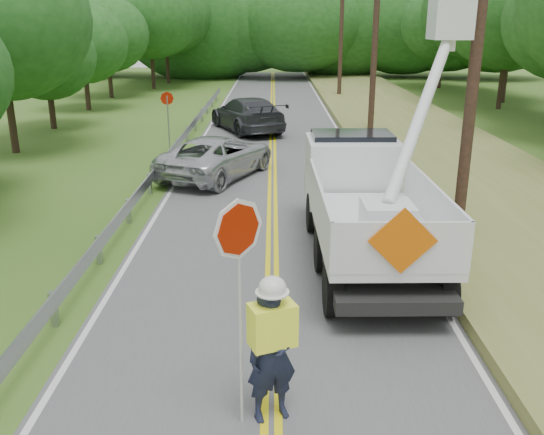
{
  "coord_description": "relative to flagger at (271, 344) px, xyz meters",
  "views": [
    {
      "loc": [
        0.02,
        -5.9,
        5.48
      ],
      "look_at": [
        0.0,
        6.0,
        1.5
      ],
      "focal_mm": 38.74,
      "sensor_mm": 36.0,
      "label": 1
    }
  ],
  "objects": [
    {
      "name": "road",
      "position": [
        -0.0,
        12.71,
        -1.2
      ],
      "size": [
        7.2,
        96.0,
        0.03
      ],
      "color": "#535355",
      "rests_on": "ground"
    },
    {
      "name": "guardrail",
      "position": [
        -4.02,
        13.61,
        -0.65
      ],
      "size": [
        0.18,
        48.0,
        0.77
      ],
      "color": "#92939A",
      "rests_on": "ground"
    },
    {
      "name": "utility_poles",
      "position": [
        5.0,
        15.72,
        4.06
      ],
      "size": [
        1.6,
        43.3,
        10.0
      ],
      "color": "black",
      "rests_on": "ground"
    },
    {
      "name": "tall_grass_verge",
      "position": [
        7.1,
        12.71,
        -1.06
      ],
      "size": [
        7.0,
        96.0,
        0.3
      ],
      "primitive_type": "cube",
      "color": "olive",
      "rests_on": "ground"
    },
    {
      "name": "treeline_left",
      "position": [
        -10.63,
        28.03,
        4.14
      ],
      "size": [
        9.79,
        55.76,
        9.84
      ],
      "color": "#332319",
      "rests_on": "ground"
    },
    {
      "name": "treeline_horizon",
      "position": [
        1.09,
        54.96,
        4.29
      ],
      "size": [
        56.34,
        14.32,
        12.28
      ],
      "color": "#1C4F18",
      "rests_on": "ground"
    },
    {
      "name": "flagger",
      "position": [
        0.0,
        0.0,
        0.0
      ],
      "size": [
        1.18,
        0.79,
        3.35
      ],
      "color": "#191E33",
      "rests_on": "road"
    },
    {
      "name": "bucket_truck",
      "position": [
        2.36,
        7.01,
        0.41
      ],
      "size": [
        3.81,
        7.45,
        7.17
      ],
      "color": "black",
      "rests_on": "road"
    },
    {
      "name": "suv_silver",
      "position": [
        -2.04,
        13.97,
        -0.43
      ],
      "size": [
        4.55,
        6.02,
        1.52
      ],
      "primitive_type": "imported",
      "rotation": [
        0.0,
        0.0,
        2.71
      ],
      "color": "silver",
      "rests_on": "road"
    },
    {
      "name": "suv_darkgrey",
      "position": [
        -1.34,
        23.53,
        -0.31
      ],
      "size": [
        4.61,
        6.51,
        1.75
      ],
      "primitive_type": "imported",
      "rotation": [
        0.0,
        0.0,
        3.54
      ],
      "color": "#35373C",
      "rests_on": "road"
    },
    {
      "name": "stop_sign_permanent",
      "position": [
        -4.5,
        18.04,
        0.58
      ],
      "size": [
        0.56,
        0.16,
        2.66
      ],
      "color": "#92939A",
      "rests_on": "ground"
    }
  ]
}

